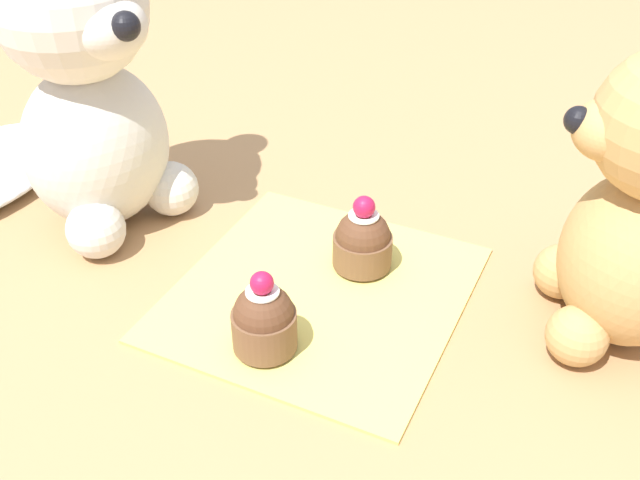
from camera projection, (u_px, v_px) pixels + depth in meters
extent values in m
plane|color=tan|center=(320.00, 294.00, 0.63)|extent=(4.00, 4.00, 0.00)
cube|color=#E0D166|center=(320.00, 291.00, 0.63)|extent=(0.24, 0.23, 0.01)
ellipsoid|color=silver|center=(97.00, 145.00, 0.68)|extent=(0.16, 0.15, 0.15)
sphere|color=silver|center=(69.00, 5.00, 0.61)|extent=(0.13, 0.13, 0.13)
ellipsoid|color=silver|center=(110.00, 28.00, 0.58)|extent=(0.07, 0.07, 0.05)
sphere|color=black|center=(128.00, 25.00, 0.57)|extent=(0.02, 0.02, 0.02)
sphere|color=silver|center=(96.00, 229.00, 0.66)|extent=(0.05, 0.05, 0.05)
sphere|color=silver|center=(171.00, 189.00, 0.72)|extent=(0.05, 0.05, 0.05)
ellipsoid|color=tan|center=(632.00, 259.00, 0.56)|extent=(0.15, 0.14, 0.14)
ellipsoid|color=tan|center=(606.00, 130.00, 0.50)|extent=(0.06, 0.06, 0.04)
sphere|color=black|center=(578.00, 120.00, 0.50)|extent=(0.02, 0.02, 0.02)
sphere|color=tan|center=(562.00, 271.00, 0.62)|extent=(0.05, 0.05, 0.05)
sphere|color=tan|center=(577.00, 336.00, 0.55)|extent=(0.05, 0.05, 0.05)
cylinder|color=brown|center=(265.00, 329.00, 0.56)|extent=(0.05, 0.05, 0.03)
sphere|color=brown|center=(264.00, 314.00, 0.55)|extent=(0.05, 0.05, 0.05)
cylinder|color=white|center=(262.00, 292.00, 0.54)|extent=(0.03, 0.03, 0.00)
sphere|color=#B71947|center=(262.00, 283.00, 0.54)|extent=(0.02, 0.02, 0.02)
cylinder|color=brown|center=(362.00, 250.00, 0.65)|extent=(0.05, 0.05, 0.03)
sphere|color=brown|center=(363.00, 237.00, 0.64)|extent=(0.05, 0.05, 0.05)
cylinder|color=white|center=(364.00, 216.00, 0.62)|extent=(0.03, 0.03, 0.00)
sphere|color=#B71947|center=(364.00, 207.00, 0.62)|extent=(0.02, 0.02, 0.02)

